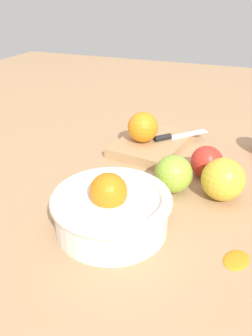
# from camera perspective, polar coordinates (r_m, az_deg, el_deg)

# --- Properties ---
(ground_plane) EXTENTS (2.40, 2.40, 0.00)m
(ground_plane) POSITION_cam_1_polar(r_m,az_deg,el_deg) (0.75, 8.32, -2.07)
(ground_plane) COLOR tan
(bowl) EXTENTS (0.20, 0.20, 0.10)m
(bowl) POSITION_cam_1_polar(r_m,az_deg,el_deg) (0.58, -2.41, -6.57)
(bowl) COLOR white
(bowl) RESTS_ON ground_plane
(cutting_board) EXTENTS (0.23, 0.18, 0.02)m
(cutting_board) POSITION_cam_1_polar(r_m,az_deg,el_deg) (0.88, 4.26, 3.89)
(cutting_board) COLOR tan
(cutting_board) RESTS_ON ground_plane
(orange_on_board) EXTENTS (0.07, 0.07, 0.07)m
(orange_on_board) POSITION_cam_1_polar(r_m,az_deg,el_deg) (0.85, 2.76, 6.65)
(orange_on_board) COLOR orange
(orange_on_board) RESTS_ON cutting_board
(knife) EXTENTS (0.13, 0.12, 0.01)m
(knife) POSITION_cam_1_polar(r_m,az_deg,el_deg) (0.89, 7.79, 5.17)
(knife) COLOR silver
(knife) RESTS_ON cutting_board
(apple_front_left) EXTENTS (0.08, 0.08, 0.08)m
(apple_front_left) POSITION_cam_1_polar(r_m,az_deg,el_deg) (0.68, 15.49, -1.80)
(apple_front_left) COLOR gold
(apple_front_left) RESTS_ON ground_plane
(apple_front_right_2) EXTENTS (0.07, 0.07, 0.07)m
(apple_front_right_2) POSITION_cam_1_polar(r_m,az_deg,el_deg) (0.76, 12.97, 1.00)
(apple_front_right_2) COLOR red
(apple_front_right_2) RESTS_ON ground_plane
(apple_mid_left) EXTENTS (0.08, 0.08, 0.08)m
(apple_mid_left) POSITION_cam_1_polar(r_m,az_deg,el_deg) (0.69, 8.01, -1.02)
(apple_mid_left) COLOR #8EB738
(apple_mid_left) RESTS_ON ground_plane
(citrus_peel) EXTENTS (0.06, 0.05, 0.01)m
(citrus_peel) POSITION_cam_1_polar(r_m,az_deg,el_deg) (0.57, 17.54, -13.81)
(citrus_peel) COLOR orange
(citrus_peel) RESTS_ON ground_plane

